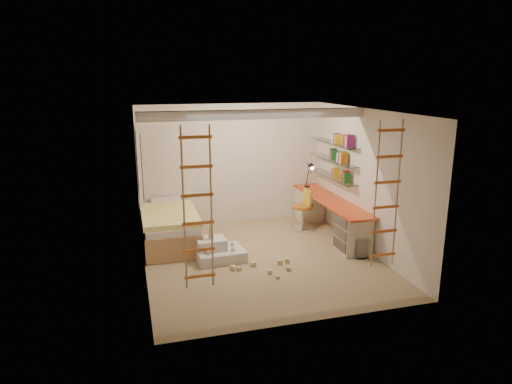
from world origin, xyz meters
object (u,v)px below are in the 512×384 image
object	(u,v)px
bed	(169,227)
swivel_chair	(303,215)
desk	(329,215)
play_platform	(218,251)

from	to	relation	value
bed	swivel_chair	xyz separation A→B (m)	(2.80, 0.08, -0.01)
desk	play_platform	world-z (taller)	desk
desk	bed	distance (m)	3.22
swivel_chair	play_platform	size ratio (longest dim) A/B	0.99
play_platform	desk	bearing A→B (deg)	15.26
bed	play_platform	xyz separation A→B (m)	(0.74, -1.03, -0.19)
desk	swivel_chair	xyz separation A→B (m)	(-0.40, 0.44, -0.09)
bed	play_platform	size ratio (longest dim) A/B	2.30
desk	play_platform	xyz separation A→B (m)	(-2.46, -0.67, -0.26)
bed	swivel_chair	world-z (taller)	swivel_chair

